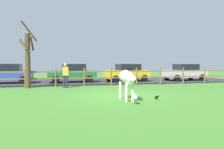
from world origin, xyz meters
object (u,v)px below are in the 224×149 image
(bare_tree, at_px, (28,58))
(crow_on_grass, at_px, (157,97))
(zebra, at_px, (127,79))
(parked_car_yellow, at_px, (127,73))
(visitor_near_fence, at_px, (65,74))
(parked_car_blue, at_px, (7,73))
(parked_car_green, at_px, (72,73))
(parked_car_silver, at_px, (185,72))

(bare_tree, bearing_deg, crow_on_grass, -45.55)
(bare_tree, bearing_deg, zebra, -51.19)
(parked_car_yellow, height_order, visitor_near_fence, visitor_near_fence)
(parked_car_blue, relative_size, parked_car_yellow, 0.97)
(parked_car_green, bearing_deg, parked_car_yellow, -1.76)
(parked_car_silver, xyz_separation_m, visitor_near_fence, (-11.14, -3.61, 0.06))
(parked_car_yellow, bearing_deg, parked_car_silver, -2.03)
(zebra, height_order, parked_car_yellow, parked_car_yellow)
(parked_car_yellow, height_order, parked_car_green, same)
(parked_car_blue, distance_m, parked_car_yellow, 10.00)
(zebra, distance_m, parked_car_blue, 12.03)
(bare_tree, xyz_separation_m, parked_car_silver, (13.54, 3.17, -1.12))
(crow_on_grass, xyz_separation_m, parked_car_silver, (7.35, 9.48, 0.72))
(bare_tree, height_order, zebra, bare_tree)
(parked_car_yellow, relative_size, visitor_near_fence, 2.53)
(crow_on_grass, distance_m, parked_car_silver, 12.02)
(zebra, height_order, parked_car_green, parked_car_green)
(crow_on_grass, relative_size, parked_car_blue, 0.05)
(parked_car_yellow, xyz_separation_m, visitor_near_fence, (-5.45, -3.81, 0.06))
(parked_car_blue, distance_m, parked_car_silver, 15.69)
(parked_car_silver, distance_m, visitor_near_fence, 11.71)
(zebra, height_order, parked_car_silver, parked_car_silver)
(bare_tree, height_order, parked_car_blue, bare_tree)
(parked_car_blue, height_order, visitor_near_fence, visitor_near_fence)
(zebra, distance_m, visitor_near_fence, 6.19)
(crow_on_grass, height_order, visitor_near_fence, visitor_near_fence)
(parked_car_blue, height_order, parked_car_green, same)
(parked_car_blue, xyz_separation_m, parked_car_yellow, (9.99, -0.28, 0.00))
(parked_car_green, xyz_separation_m, parked_car_silver, (10.53, -0.35, 0.00))
(zebra, relative_size, crow_on_grass, 9.00)
(zebra, relative_size, visitor_near_fence, 1.18)
(bare_tree, bearing_deg, parked_car_silver, 13.19)
(zebra, bearing_deg, visitor_near_fence, 113.84)
(parked_car_blue, bearing_deg, bare_tree, -59.58)
(crow_on_grass, distance_m, parked_car_green, 10.36)
(bare_tree, relative_size, parked_car_green, 1.05)
(parked_car_blue, xyz_separation_m, parked_car_silver, (15.69, -0.48, 0.00))
(zebra, height_order, crow_on_grass, zebra)
(bare_tree, bearing_deg, visitor_near_fence, -10.18)
(parked_car_yellow, bearing_deg, parked_car_green, 178.24)
(zebra, xyz_separation_m, parked_car_silver, (8.64, 9.27, -0.08))
(crow_on_grass, relative_size, visitor_near_fence, 0.13)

